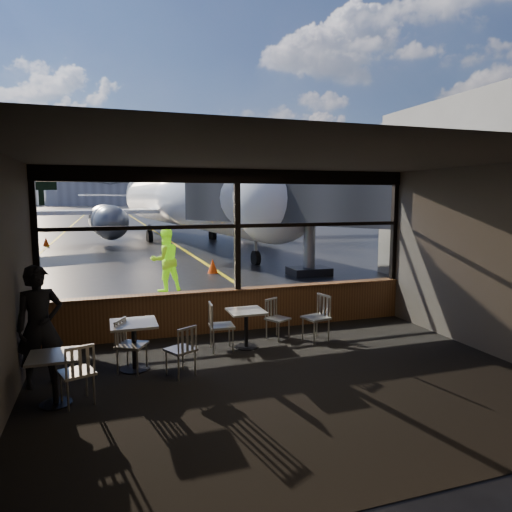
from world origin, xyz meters
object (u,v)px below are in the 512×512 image
cafe_table_near (246,329)px  cone_nose (213,266)px  jet_bridge (292,213)px  chair_mid_s (180,350)px  airliner (184,161)px  cafe_table_mid (134,346)px  chair_near_w (222,326)px  chair_mid_w (132,346)px  cone_wing (46,242)px  chair_near_e (316,318)px  passenger (40,326)px  cafe_table_left (55,380)px  ground_crew (165,260)px  chair_near_n (278,319)px  chair_left_s (77,373)px

cafe_table_near → cone_nose: bearing=81.1°
jet_bridge → chair_mid_s: (-5.20, -7.70, -1.95)m
airliner → cafe_table_mid: size_ratio=42.07×
cone_nose → chair_near_w: bearing=-101.9°
chair_mid_w → cone_wing: 23.05m
cone_wing → chair_near_e: bearing=-71.6°
jet_bridge → passenger: (-7.30, -7.42, -1.44)m
cafe_table_left → passenger: bearing=107.8°
jet_bridge → ground_crew: size_ratio=5.58×
chair_near_w → chair_near_n: size_ratio=1.12×
cafe_table_left → cone_wing: (-2.68, 23.67, -0.10)m
chair_near_w → chair_near_n: (1.27, 0.32, -0.05)m
chair_mid_s → ground_crew: size_ratio=0.44×
airliner → chair_near_e: 22.80m
chair_mid_s → chair_mid_w: chair_mid_w is taller
ground_crew → cafe_table_near: bearing=80.9°
cone_wing → chair_mid_w: bearing=-80.6°
cafe_table_near → chair_left_s: 3.37m
chair_near_e → chair_mid_s: (-2.89, -0.95, -0.05)m
ground_crew → chair_left_s: bearing=57.6°
ground_crew → cone_nose: 3.68m
chair_left_s → chair_near_w: bearing=14.0°
airliner → cafe_table_near: (-2.62, -22.20, -4.94)m
cafe_table_near → chair_near_n: size_ratio=0.88×
jet_bridge → airliner: bearing=94.2°
chair_left_s → cone_nose: (4.38, 10.53, -0.17)m
cafe_table_mid → ground_crew: bearing=78.2°
airliner → chair_mid_w: (-4.79, -22.78, -4.86)m
cone_wing → chair_near_n: bearing=-72.9°
airliner → cone_nose: (-1.22, -13.26, -5.03)m
ground_crew → cone_wing: ground_crew is taller
cone_wing → jet_bridge: bearing=-57.8°
chair_mid_s → ground_crew: ground_crew is taller
cafe_table_mid → chair_near_e: bearing=7.2°
chair_left_s → chair_mid_w: bearing=33.0°
chair_mid_w → cafe_table_near: bearing=134.3°
chair_near_e → cone_nose: chair_near_e is taller
jet_bridge → chair_left_s: 10.86m
chair_near_n → chair_left_s: size_ratio=0.93×
cafe_table_left → chair_near_n: size_ratio=0.86×
chair_near_n → chair_left_s: chair_left_s is taller
airliner → passenger: 24.13m
chair_left_s → ground_crew: bearing=55.5°
cafe_table_left → cone_wing: 23.82m
chair_mid_w → chair_mid_s: bearing=89.9°
airliner → jet_bridge: size_ratio=3.18×
chair_near_e → cafe_table_left: bearing=93.6°
chair_near_n → cone_nose: chair_near_n is taller
cafe_table_left → chair_left_s: 0.32m
chair_near_n → cone_nose: bearing=-123.0°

